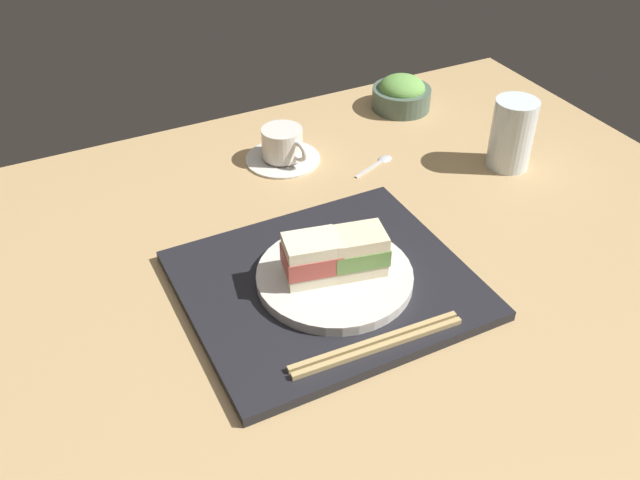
{
  "coord_description": "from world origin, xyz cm",
  "views": [
    {
      "loc": [
        -28.43,
        -62.39,
        60.76
      ],
      "look_at": [
        4.5,
        2.59,
        5.0
      ],
      "focal_mm": 39.2,
      "sensor_mm": 36.0,
      "label": 1
    }
  ],
  "objects_px": {
    "sandwich_near": "(312,258)",
    "salad_bowl": "(401,94)",
    "sandwich_plate": "(335,277)",
    "drinking_glass": "(512,134)",
    "teaspoon": "(381,160)",
    "sandwich_far": "(358,251)",
    "chopsticks_pair": "(377,344)",
    "coffee_cup": "(283,147)"
  },
  "relations": [
    {
      "from": "sandwich_near",
      "to": "salad_bowl",
      "type": "xyz_separation_m",
      "value": [
        0.38,
        0.4,
        -0.03
      ]
    },
    {
      "from": "sandwich_plate",
      "to": "sandwich_near",
      "type": "height_order",
      "value": "sandwich_near"
    },
    {
      "from": "drinking_glass",
      "to": "teaspoon",
      "type": "distance_m",
      "value": 0.22
    },
    {
      "from": "sandwich_near",
      "to": "salad_bowl",
      "type": "distance_m",
      "value": 0.55
    },
    {
      "from": "sandwich_plate",
      "to": "sandwich_near",
      "type": "xyz_separation_m",
      "value": [
        -0.03,
        0.01,
        0.04
      ]
    },
    {
      "from": "sandwich_far",
      "to": "salad_bowl",
      "type": "height_order",
      "value": "sandwich_far"
    },
    {
      "from": "drinking_glass",
      "to": "sandwich_near",
      "type": "bearing_deg",
      "value": -162.01
    },
    {
      "from": "salad_bowl",
      "to": "chopsticks_pair",
      "type": "bearing_deg",
      "value": -124.62
    },
    {
      "from": "sandwich_far",
      "to": "salad_bowl",
      "type": "xyz_separation_m",
      "value": [
        0.33,
        0.41,
        -0.03
      ]
    },
    {
      "from": "sandwich_far",
      "to": "chopsticks_pair",
      "type": "bearing_deg",
      "value": -108.6
    },
    {
      "from": "sandwich_far",
      "to": "teaspoon",
      "type": "relative_size",
      "value": 0.89
    },
    {
      "from": "sandwich_near",
      "to": "sandwich_far",
      "type": "bearing_deg",
      "value": -12.12
    },
    {
      "from": "sandwich_plate",
      "to": "coffee_cup",
      "type": "xyz_separation_m",
      "value": [
        0.08,
        0.33,
        0.0
      ]
    },
    {
      "from": "chopsticks_pair",
      "to": "coffee_cup",
      "type": "bearing_deg",
      "value": 79.26
    },
    {
      "from": "teaspoon",
      "to": "drinking_glass",
      "type": "bearing_deg",
      "value": -29.4
    },
    {
      "from": "drinking_glass",
      "to": "coffee_cup",
      "type": "bearing_deg",
      "value": 150.74
    },
    {
      "from": "sandwich_plate",
      "to": "drinking_glass",
      "type": "bearing_deg",
      "value": 20.05
    },
    {
      "from": "sandwich_plate",
      "to": "teaspoon",
      "type": "relative_size",
      "value": 2.27
    },
    {
      "from": "sandwich_near",
      "to": "sandwich_far",
      "type": "height_order",
      "value": "sandwich_near"
    },
    {
      "from": "sandwich_plate",
      "to": "teaspoon",
      "type": "height_order",
      "value": "sandwich_plate"
    },
    {
      "from": "salad_bowl",
      "to": "teaspoon",
      "type": "distance_m",
      "value": 0.21
    },
    {
      "from": "teaspoon",
      "to": "chopsticks_pair",
      "type": "bearing_deg",
      "value": -121.46
    },
    {
      "from": "salad_bowl",
      "to": "teaspoon",
      "type": "relative_size",
      "value": 1.23
    },
    {
      "from": "salad_bowl",
      "to": "teaspoon",
      "type": "bearing_deg",
      "value": -131.39
    },
    {
      "from": "sandwich_plate",
      "to": "sandwich_far",
      "type": "height_order",
      "value": "sandwich_far"
    },
    {
      "from": "sandwich_near",
      "to": "teaspoon",
      "type": "height_order",
      "value": "sandwich_near"
    },
    {
      "from": "sandwich_near",
      "to": "salad_bowl",
      "type": "relative_size",
      "value": 0.72
    },
    {
      "from": "coffee_cup",
      "to": "drinking_glass",
      "type": "xyz_separation_m",
      "value": [
        0.33,
        -0.18,
        0.03
      ]
    },
    {
      "from": "sandwich_plate",
      "to": "teaspoon",
      "type": "distance_m",
      "value": 0.33
    },
    {
      "from": "sandwich_plate",
      "to": "chopsticks_pair",
      "type": "distance_m",
      "value": 0.13
    },
    {
      "from": "sandwich_far",
      "to": "chopsticks_pair",
      "type": "xyz_separation_m",
      "value": [
        -0.04,
        -0.12,
        -0.04
      ]
    },
    {
      "from": "chopsticks_pair",
      "to": "teaspoon",
      "type": "xyz_separation_m",
      "value": [
        0.23,
        0.37,
        -0.01
      ]
    },
    {
      "from": "coffee_cup",
      "to": "teaspoon",
      "type": "relative_size",
      "value": 1.4
    },
    {
      "from": "coffee_cup",
      "to": "drinking_glass",
      "type": "distance_m",
      "value": 0.37
    },
    {
      "from": "chopsticks_pair",
      "to": "drinking_glass",
      "type": "relative_size",
      "value": 1.89
    },
    {
      "from": "sandwich_plate",
      "to": "chopsticks_pair",
      "type": "relative_size",
      "value": 0.92
    },
    {
      "from": "drinking_glass",
      "to": "teaspoon",
      "type": "relative_size",
      "value": 1.3
    },
    {
      "from": "sandwich_far",
      "to": "salad_bowl",
      "type": "bearing_deg",
      "value": 51.57
    },
    {
      "from": "sandwich_near",
      "to": "chopsticks_pair",
      "type": "relative_size",
      "value": 0.36
    },
    {
      "from": "sandwich_plate",
      "to": "salad_bowl",
      "type": "relative_size",
      "value": 1.85
    },
    {
      "from": "chopsticks_pair",
      "to": "teaspoon",
      "type": "relative_size",
      "value": 2.46
    },
    {
      "from": "chopsticks_pair",
      "to": "coffee_cup",
      "type": "height_order",
      "value": "coffee_cup"
    }
  ]
}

